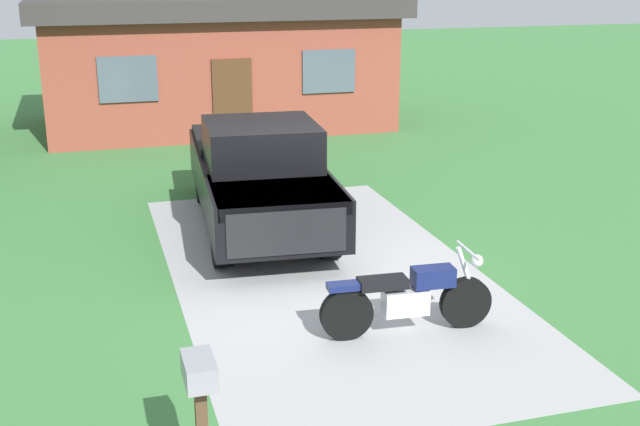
{
  "coord_description": "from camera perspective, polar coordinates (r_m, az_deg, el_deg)",
  "views": [
    {
      "loc": [
        -3.27,
        -10.79,
        4.47
      ],
      "look_at": [
        -0.05,
        0.13,
        0.9
      ],
      "focal_mm": 45.73,
      "sensor_mm": 36.0,
      "label": 1
    }
  ],
  "objects": [
    {
      "name": "driveway_pad",
      "position": [
        12.13,
        0.42,
        -4.2
      ],
      "size": [
        4.45,
        8.86,
        0.01
      ],
      "primitive_type": "cube",
      "color": "#A2A2A2",
      "rests_on": "ground"
    },
    {
      "name": "ground_plane",
      "position": [
        12.13,
        0.42,
        -4.21
      ],
      "size": [
        80.0,
        80.0,
        0.0
      ],
      "primitive_type": "plane",
      "color": "#3D773C"
    },
    {
      "name": "neighbor_house",
      "position": [
        23.05,
        -7.36,
        10.59
      ],
      "size": [
        9.6,
        5.6,
        3.5
      ],
      "color": "brown",
      "rests_on": "ground"
    },
    {
      "name": "motorcycle",
      "position": [
        10.15,
        6.22,
        -5.9
      ],
      "size": [
        2.21,
        0.7,
        1.09
      ],
      "color": "black",
      "rests_on": "ground"
    },
    {
      "name": "pickup_truck",
      "position": [
        14.05,
        -4.35,
        2.86
      ],
      "size": [
        2.41,
        5.75,
        1.9
      ],
      "color": "black",
      "rests_on": "ground"
    },
    {
      "name": "mailbox",
      "position": [
        7.14,
        -8.4,
        -12.05
      ],
      "size": [
        0.26,
        0.48,
        1.26
      ],
      "color": "#4C3823",
      "rests_on": "ground"
    }
  ]
}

